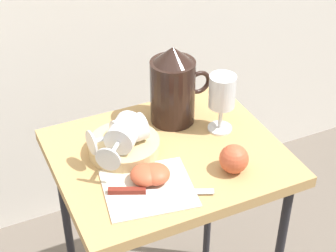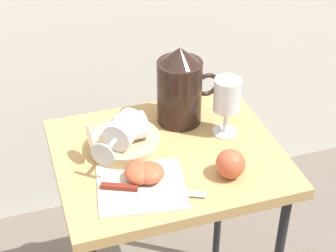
{
  "view_description": "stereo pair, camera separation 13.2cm",
  "coord_description": "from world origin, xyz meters",
  "px_view_note": "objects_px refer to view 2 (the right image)",
  "views": [
    {
      "loc": [
        -0.45,
        -0.97,
        1.53
      ],
      "look_at": [
        0.0,
        0.0,
        0.77
      ],
      "focal_mm": 58.91,
      "sensor_mm": 36.0,
      "label": 1
    },
    {
      "loc": [
        -0.33,
        -1.02,
        1.53
      ],
      "look_at": [
        0.0,
        0.0,
        0.77
      ],
      "focal_mm": 58.91,
      "sensor_mm": 36.0,
      "label": 2
    }
  ],
  "objects_px": {
    "basket_tray": "(125,143)",
    "wine_glass_tipped_near": "(128,128)",
    "knife": "(137,189)",
    "wine_glass_tipped_far": "(123,131)",
    "apple_half_right": "(149,173)",
    "wine_glass_upright": "(227,98)",
    "apple_half_left": "(139,173)",
    "table": "(168,174)",
    "apple_whole": "(231,164)",
    "pitcher": "(180,92)"
  },
  "relations": [
    {
      "from": "basket_tray",
      "to": "wine_glass_tipped_near",
      "type": "bearing_deg",
      "value": -54.62
    },
    {
      "from": "basket_tray",
      "to": "knife",
      "type": "xyz_separation_m",
      "value": [
        -0.01,
        -0.16,
        -0.01
      ]
    },
    {
      "from": "wine_glass_tipped_far",
      "to": "apple_half_right",
      "type": "xyz_separation_m",
      "value": [
        0.03,
        -0.11,
        -0.05
      ]
    },
    {
      "from": "wine_glass_upright",
      "to": "apple_half_left",
      "type": "height_order",
      "value": "wine_glass_upright"
    },
    {
      "from": "wine_glass_upright",
      "to": "apple_half_left",
      "type": "bearing_deg",
      "value": -156.11
    },
    {
      "from": "wine_glass_tipped_near",
      "to": "apple_half_left",
      "type": "distance_m",
      "value": 0.13
    },
    {
      "from": "apple_half_right",
      "to": "knife",
      "type": "distance_m",
      "value": 0.05
    },
    {
      "from": "wine_glass_tipped_far",
      "to": "apple_half_left",
      "type": "height_order",
      "value": "wine_glass_tipped_far"
    },
    {
      "from": "table",
      "to": "apple_half_left",
      "type": "relative_size",
      "value": 9.89
    },
    {
      "from": "wine_glass_tipped_far",
      "to": "apple_whole",
      "type": "distance_m",
      "value": 0.27
    },
    {
      "from": "table",
      "to": "wine_glass_upright",
      "type": "bearing_deg",
      "value": 11.59
    },
    {
      "from": "wine_glass_tipped_far",
      "to": "apple_whole",
      "type": "height_order",
      "value": "wine_glass_tipped_far"
    },
    {
      "from": "table",
      "to": "wine_glass_tipped_far",
      "type": "relative_size",
      "value": 4.4
    },
    {
      "from": "table",
      "to": "apple_whole",
      "type": "bearing_deg",
      "value": -48.88
    },
    {
      "from": "basket_tray",
      "to": "wine_glass_tipped_near",
      "type": "relative_size",
      "value": 1.21
    },
    {
      "from": "wine_glass_tipped_far",
      "to": "knife",
      "type": "bearing_deg",
      "value": -92.47
    },
    {
      "from": "wine_glass_tipped_far",
      "to": "knife",
      "type": "distance_m",
      "value": 0.16
    },
    {
      "from": "table",
      "to": "apple_half_left",
      "type": "bearing_deg",
      "value": -139.39
    },
    {
      "from": "wine_glass_tipped_far",
      "to": "apple_half_right",
      "type": "bearing_deg",
      "value": -74.67
    },
    {
      "from": "knife",
      "to": "pitcher",
      "type": "bearing_deg",
      "value": 52.96
    },
    {
      "from": "wine_glass_upright",
      "to": "apple_half_left",
      "type": "distance_m",
      "value": 0.3
    },
    {
      "from": "basket_tray",
      "to": "pitcher",
      "type": "distance_m",
      "value": 0.2
    },
    {
      "from": "table",
      "to": "basket_tray",
      "type": "bearing_deg",
      "value": 154.54
    },
    {
      "from": "pitcher",
      "to": "apple_half_right",
      "type": "xyz_separation_m",
      "value": [
        -0.14,
        -0.21,
        -0.07
      ]
    },
    {
      "from": "apple_half_right",
      "to": "knife",
      "type": "relative_size",
      "value": 0.31
    },
    {
      "from": "apple_whole",
      "to": "table",
      "type": "bearing_deg",
      "value": 131.12
    },
    {
      "from": "table",
      "to": "apple_half_right",
      "type": "distance_m",
      "value": 0.15
    },
    {
      "from": "wine_glass_tipped_near",
      "to": "apple_half_left",
      "type": "relative_size",
      "value": 2.09
    },
    {
      "from": "apple_half_left",
      "to": "wine_glass_tipped_far",
      "type": "bearing_deg",
      "value": 95.0
    },
    {
      "from": "wine_glass_tipped_far",
      "to": "table",
      "type": "bearing_deg",
      "value": -14.26
    },
    {
      "from": "table",
      "to": "apple_whole",
      "type": "relative_size",
      "value": 9.89
    },
    {
      "from": "wine_glass_tipped_near",
      "to": "knife",
      "type": "distance_m",
      "value": 0.17
    },
    {
      "from": "wine_glass_upright",
      "to": "table",
      "type": "bearing_deg",
      "value": -168.41
    },
    {
      "from": "wine_glass_upright",
      "to": "knife",
      "type": "bearing_deg",
      "value": -151.41
    },
    {
      "from": "wine_glass_upright",
      "to": "apple_half_right",
      "type": "distance_m",
      "value": 0.28
    },
    {
      "from": "pitcher",
      "to": "wine_glass_upright",
      "type": "relative_size",
      "value": 1.36
    },
    {
      "from": "wine_glass_upright",
      "to": "apple_half_left",
      "type": "xyz_separation_m",
      "value": [
        -0.26,
        -0.11,
        -0.08
      ]
    },
    {
      "from": "wine_glass_tipped_near",
      "to": "apple_half_left",
      "type": "height_order",
      "value": "wine_glass_tipped_near"
    },
    {
      "from": "knife",
      "to": "wine_glass_tipped_far",
      "type": "bearing_deg",
      "value": 87.53
    },
    {
      "from": "apple_half_left",
      "to": "pitcher",
      "type": "bearing_deg",
      "value": 51.1
    },
    {
      "from": "table",
      "to": "basket_tray",
      "type": "relative_size",
      "value": 3.92
    },
    {
      "from": "wine_glass_tipped_near",
      "to": "apple_whole",
      "type": "distance_m",
      "value": 0.26
    },
    {
      "from": "table",
      "to": "apple_half_right",
      "type": "relative_size",
      "value": 9.89
    },
    {
      "from": "apple_half_right",
      "to": "wine_glass_upright",
      "type": "bearing_deg",
      "value": 27.0
    },
    {
      "from": "pitcher",
      "to": "wine_glass_upright",
      "type": "bearing_deg",
      "value": -44.63
    },
    {
      "from": "table",
      "to": "basket_tray",
      "type": "height_order",
      "value": "basket_tray"
    },
    {
      "from": "apple_half_left",
      "to": "apple_whole",
      "type": "relative_size",
      "value": 1.0
    },
    {
      "from": "wine_glass_tipped_near",
      "to": "wine_glass_tipped_far",
      "type": "distance_m",
      "value": 0.02
    },
    {
      "from": "table",
      "to": "apple_half_left",
      "type": "xyz_separation_m",
      "value": [
        -0.09,
        -0.08,
        0.09
      ]
    },
    {
      "from": "apple_half_left",
      "to": "knife",
      "type": "distance_m",
      "value": 0.04
    }
  ]
}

